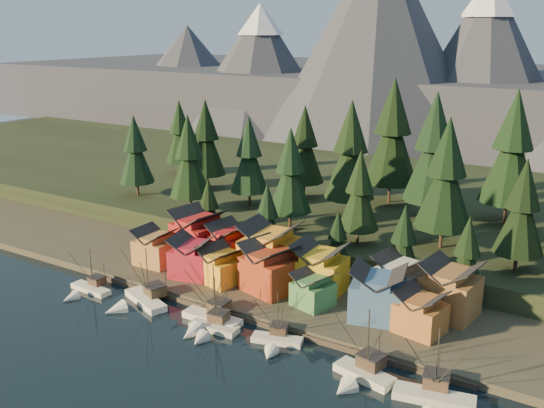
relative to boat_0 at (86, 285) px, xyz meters
The scene contains 44 objects.
ground 35.86m from the boat_0, 13.45° to the right, with size 500.00×500.00×0.00m, color black.
shore_strip 47.09m from the boat_0, 42.28° to the left, with size 400.00×50.00×1.50m, color #3B372B.
hillside 88.80m from the boat_0, 66.90° to the left, with size 420.00×100.00×6.00m, color black.
dock 35.80m from the boat_0, 13.20° to the left, with size 80.00×4.00×1.00m, color #453931.
mountain_ridge 208.95m from the boat_0, 81.51° to the left, with size 560.00×190.00×90.00m.
boat_0 is the anchor object (origin of this frame).
boat_1 12.91m from the boat_0, ahead, with size 12.17×12.58×12.48m.
boat_2 28.84m from the boat_0, ahead, with size 11.71×12.75×12.22m.
boat_3 31.11m from the boat_0, ahead, with size 9.28×9.96×10.95m.
boat_4 42.90m from the boat_0, ahead, with size 9.19×9.58×9.83m.
boat_5 59.18m from the boat_0, ahead, with size 10.18×10.83×12.54m.
boat_6 70.46m from the boat_0, ahead, with size 12.12×12.84×12.46m.
house_front_0 17.27m from the boat_0, 76.68° to the left, with size 8.09×7.65×7.98m.
house_front_1 21.83m from the boat_0, 46.09° to the left, with size 9.74×9.49×8.51m.
house_front_2 27.23m from the boat_0, 36.21° to the left, with size 9.17×9.21×7.44m.
house_front_3 37.05m from the boat_0, 28.70° to the left, with size 11.59×11.27×9.77m.
house_front_4 45.55m from the boat_0, 20.77° to the left, with size 7.83×8.19×6.49m.
house_front_5 57.48m from the boat_0, 17.75° to the left, with size 10.83×10.22×9.60m.
house_front_6 64.85m from the boat_0, 14.81° to the left, with size 8.62×8.29×7.51m.
house_back_0 26.94m from the boat_0, 70.26° to the left, with size 11.40×11.08×10.83m.
house_back_1 30.90m from the boat_0, 53.97° to the left, with size 9.73×9.81×9.29m.
house_back_2 37.49m from the boat_0, 39.47° to the left, with size 11.34×10.51×11.47m.
house_back_3 46.54m from the boat_0, 28.92° to the left, with size 9.86×8.85×9.72m.
house_back_4 61.42m from the boat_0, 25.24° to the left, with size 9.92×9.68×9.07m.
house_back_5 69.94m from the boat_0, 21.27° to the left, with size 10.05×10.15×10.08m.
tree_hill_0 54.03m from the boat_0, 121.89° to the left, with size 9.67×9.67×22.53m.
tree_hill_1 64.24m from the boat_0, 104.26° to the left, with size 11.08×11.08×25.81m.
tree_hill_2 43.77m from the boat_0, 97.42° to the left, with size 10.62×10.62×24.75m.
tree_hill_3 54.67m from the boat_0, 84.66° to the left, with size 10.19×10.19×23.73m.
tree_hill_4 70.25m from the boat_0, 79.11° to the left, with size 10.85×10.85×25.28m.
tree_hill_5 50.52m from the boat_0, 61.28° to the left, with size 10.15×10.15×23.64m.
tree_hill_6 67.55m from the boat_0, 61.45° to the left, with size 12.39×12.39×28.86m.
tree_hill_7 59.01m from the boat_0, 44.17° to the left, with size 8.86×8.86×20.64m.
tree_hill_8 83.01m from the boat_0, 52.51° to the left, with size 13.39×13.39×31.18m.
tree_hill_9 76.09m from the boat_0, 39.39° to the left, with size 12.03×12.03×28.02m.
tree_hill_10 99.04m from the boat_0, 47.87° to the left, with size 13.69×13.69×31.89m.
tree_hill_11 85.49m from the boat_0, 29.78° to the left, with size 9.53×9.53×22.20m.
tree_hill_15 84.48m from the boat_0, 64.69° to the left, with size 14.17×14.17×33.00m.
tree_hill_16 79.03m from the boat_0, 115.46° to the left, with size 10.08×10.08×23.49m.
tree_shore_0 33.55m from the boat_0, 77.83° to the left, with size 7.06×7.06×16.44m.
tree_shore_1 40.12m from the boat_0, 54.21° to the left, with size 7.47×7.47×17.40m.
tree_shore_2 51.41m from the boat_0, 38.49° to the left, with size 5.97×5.97×13.91m.
tree_shore_3 63.14m from the boat_0, 30.47° to the left, with size 7.47×7.47×17.41m.
tree_shore_4 73.61m from the boat_0, 25.69° to the left, with size 7.33×7.33×17.08m.
Camera 1 is at (54.90, -66.72, 51.23)m, focal length 40.00 mm.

